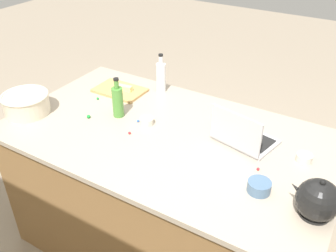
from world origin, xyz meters
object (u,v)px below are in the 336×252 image
bottle_olive (118,101)px  cutting_board (120,90)px  butter_stick_left (124,88)px  mixing_bowl_large (26,103)px  ramekin_small (147,121)px  laptop (242,136)px  kettle (317,200)px  ramekin_wide (304,158)px  bottle_vinegar (161,77)px  ramekin_medium (259,187)px

bottle_olive → cutting_board: bottle_olive is taller
cutting_board → butter_stick_left: butter_stick_left is taller
mixing_bowl_large → ramekin_small: (-0.70, -0.26, -0.04)m
laptop → ramekin_small: laptop is taller
kettle → ramekin_wide: kettle is taller
butter_stick_left → bottle_vinegar: bearing=-142.9°
bottle_vinegar → ramekin_wide: bearing=164.5°
laptop → kettle: (-0.45, 0.33, 0.03)m
mixing_bowl_large → kettle: bearing=-178.9°
laptop → bottle_vinegar: 0.76m
kettle → ramekin_wide: (0.13, -0.35, -0.06)m
mixing_bowl_large → bottle_vinegar: bottle_vinegar is taller
bottle_vinegar → butter_stick_left: bearing=37.1°
bottle_olive → cutting_board: size_ratio=0.74×
ramekin_small → ramekin_medium: size_ratio=0.75×
mixing_bowl_large → ramekin_wide: bearing=-166.4°
bottle_vinegar → mixing_bowl_large: bearing=50.4°
mixing_bowl_large → cutting_board: (-0.31, -0.51, -0.06)m
bottle_olive → kettle: size_ratio=1.16×
bottle_olive → cutting_board: 0.33m
laptop → ramekin_small: size_ratio=4.40×
mixing_bowl_large → butter_stick_left: (-0.35, -0.51, -0.03)m
cutting_board → kettle: bearing=160.9°
butter_stick_left → ramekin_medium: size_ratio=1.03×
butter_stick_left → kettle: bearing=160.4°
bottle_vinegar → ramekin_medium: bottle_vinegar is taller
ramekin_medium → laptop: bearing=-56.7°
ramekin_medium → ramekin_wide: (-0.12, -0.33, -0.01)m
laptop → butter_stick_left: 0.90m
bottle_vinegar → ramekin_wide: 1.06m
bottle_olive → kettle: bottle_olive is taller
kettle → ramekin_medium: (0.25, -0.02, -0.05)m
laptop → bottle_olive: bottle_olive is taller
kettle → cutting_board: size_ratio=0.64×
mixing_bowl_large → ramekin_small: bearing=-159.2°
butter_stick_left → laptop: bearing=170.4°
laptop → mixing_bowl_large: 1.29m
laptop → butter_stick_left: (0.89, -0.15, -0.01)m
laptop → ramekin_wide: size_ratio=4.48×
butter_stick_left → ramekin_wide: (-1.21, 0.13, -0.02)m
ramekin_medium → ramekin_wide: 0.35m
ramekin_medium → ramekin_wide: size_ratio=1.37×
ramekin_medium → ramekin_wide: bearing=-109.9°
butter_stick_left → ramekin_small: size_ratio=1.38×
ramekin_wide → bottle_olive: bearing=6.6°
mixing_bowl_large → ramekin_medium: bearing=-178.0°
laptop → ramekin_medium: (-0.20, 0.31, -0.02)m
mixing_bowl_large → bottle_olive: (-0.50, -0.26, 0.03)m
laptop → cutting_board: laptop is taller
butter_stick_left → ramekin_small: butter_stick_left is taller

